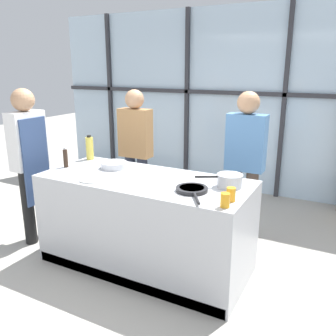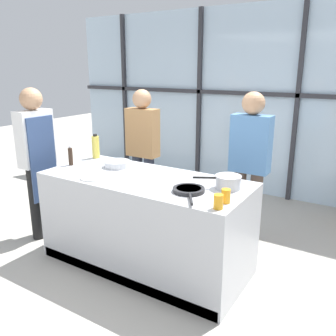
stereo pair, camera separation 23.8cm
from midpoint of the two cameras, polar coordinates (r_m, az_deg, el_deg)
ground_plane at (r=3.75m, az=-5.45°, el=-15.05°), size 18.00×18.00×0.00m
back_window_wall at (r=5.64m, az=9.22°, el=10.45°), size 6.40×0.10×2.80m
demo_island at (r=3.54m, az=-5.64°, el=-8.72°), size 2.02×0.87×0.91m
chef at (r=4.17m, az=-22.88°, el=1.74°), size 0.24×0.40×1.72m
spectator_far_left at (r=4.50m, az=-6.73°, el=3.37°), size 0.41×0.23×1.66m
spectator_center_left at (r=3.90m, az=10.56°, el=1.46°), size 0.41×0.24×1.69m
frying_pan at (r=3.00m, az=1.60°, el=-3.46°), size 0.34×0.44×0.04m
saucepan at (r=3.12m, az=7.69°, el=-1.98°), size 0.39×0.27×0.12m
white_plate at (r=3.39m, az=-14.12°, el=-1.81°), size 0.23×0.23×0.01m
mixing_bowl at (r=3.74m, az=-10.46°, el=0.51°), size 0.27×0.27×0.06m
oil_bottle at (r=4.13m, az=-14.09°, el=3.12°), size 0.08×0.08×0.28m
pepper_grinder at (r=3.88m, az=-17.82°, el=1.52°), size 0.05×0.05×0.21m
juice_glass_near at (r=2.67m, az=6.63°, el=-5.18°), size 0.07×0.07×0.11m
juice_glass_far at (r=2.80m, az=7.67°, el=-4.25°), size 0.07×0.07×0.11m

